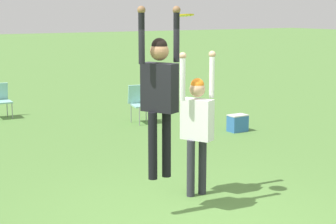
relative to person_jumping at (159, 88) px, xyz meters
name	(u,v)px	position (x,y,z in m)	size (l,w,h in m)	color
ground_plane	(191,220)	(0.26, -0.37, -1.74)	(120.00, 120.00, 0.00)	#56843D
person_jumping	(159,88)	(0.00, 0.00, 0.00)	(0.62, 0.51, 2.26)	black
person_defending	(197,120)	(0.91, 0.45, -0.60)	(0.62, 0.51, 2.15)	#2D2D38
frisbee	(184,15)	(0.51, 0.19, 0.92)	(0.27, 0.27, 0.04)	yellow
camping_chair_0	(141,101)	(2.91, 5.75, -1.20)	(0.60, 0.64, 0.93)	gray
cooler_box	(238,123)	(4.28, 3.65, -1.55)	(0.43, 0.30, 0.39)	#336BB7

